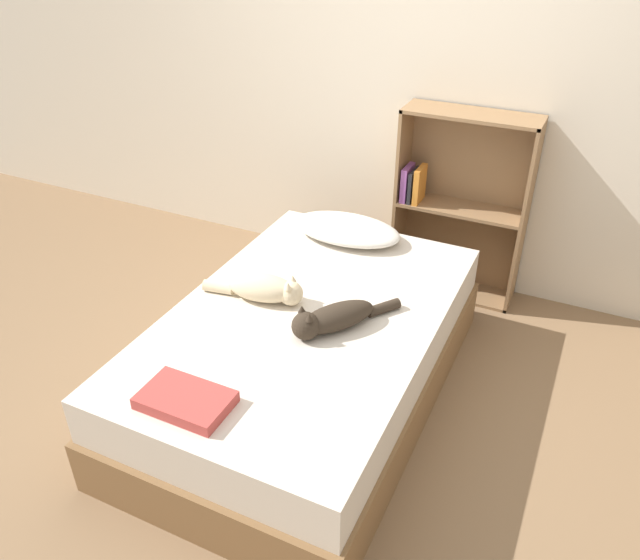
% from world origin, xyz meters
% --- Properties ---
extents(ground_plane, '(8.00, 8.00, 0.00)m').
position_xyz_m(ground_plane, '(0.00, 0.00, 0.00)').
color(ground_plane, '#846647').
extents(wall_back, '(8.00, 0.06, 2.50)m').
position_xyz_m(wall_back, '(0.00, 1.44, 1.25)').
color(wall_back, silver).
rests_on(wall_back, ground_plane).
extents(bed, '(1.22, 1.95, 0.49)m').
position_xyz_m(bed, '(0.00, 0.00, 0.24)').
color(bed, brown).
rests_on(bed, ground_plane).
extents(pillow, '(0.63, 0.36, 0.11)m').
position_xyz_m(pillow, '(-0.13, 0.77, 0.55)').
color(pillow, white).
rests_on(pillow, bed).
extents(cat_light, '(0.51, 0.21, 0.14)m').
position_xyz_m(cat_light, '(-0.23, 0.01, 0.56)').
color(cat_light, beige).
rests_on(cat_light, bed).
extents(cat_dark, '(0.38, 0.48, 0.15)m').
position_xyz_m(cat_dark, '(0.16, -0.06, 0.55)').
color(cat_dark, '#33281E').
rests_on(cat_dark, bed).
extents(bookshelf, '(0.76, 0.26, 1.15)m').
position_xyz_m(bookshelf, '(0.37, 1.32, 0.58)').
color(bookshelf, '#8E6B47').
rests_on(bookshelf, ground_plane).
extents(blanket_fold, '(0.35, 0.22, 0.05)m').
position_xyz_m(blanket_fold, '(-0.14, -0.75, 0.52)').
color(blanket_fold, '#B2423D').
rests_on(blanket_fold, bed).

